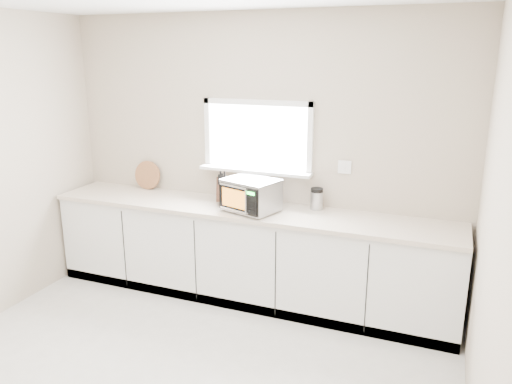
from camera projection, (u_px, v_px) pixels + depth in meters
The scene contains 7 objects.
back_wall at pixel (258, 156), 4.83m from camera, with size 4.00×0.17×2.70m.
cabinets at pixel (247, 255), 4.81m from camera, with size 3.92×0.60×0.88m, color silver.
countertop at pixel (246, 210), 4.68m from camera, with size 3.92×0.64×0.04m, color beige.
microwave at pixel (251, 195), 4.54m from camera, with size 0.55×0.49×0.30m.
knife_block at pixel (223, 189), 4.79m from camera, with size 0.17×0.25×0.33m.
cutting_board at pixel (147, 175), 5.30m from camera, with size 0.30×0.30×0.02m, color brown.
coffee_grinder at pixel (317, 199), 4.62m from camera, with size 0.15×0.15×0.21m.
Camera 1 is at (1.73, -2.43, 2.32)m, focal length 35.00 mm.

